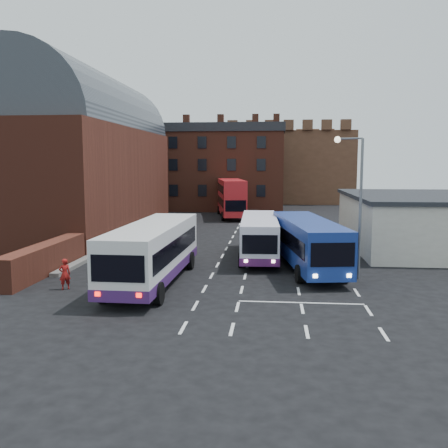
# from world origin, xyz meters

# --- Properties ---
(ground) EXTENTS (180.00, 180.00, 0.00)m
(ground) POSITION_xyz_m (0.00, 0.00, 0.00)
(ground) COLOR black
(railway_station) EXTENTS (12.00, 28.00, 16.00)m
(railway_station) POSITION_xyz_m (-15.50, 21.00, 7.64)
(railway_station) COLOR #602B1E
(railway_station) RESTS_ON ground
(forecourt_wall) EXTENTS (1.20, 10.00, 1.80)m
(forecourt_wall) POSITION_xyz_m (-10.20, 2.00, 0.90)
(forecourt_wall) COLOR #602B1E
(forecourt_wall) RESTS_ON ground
(cream_building) EXTENTS (10.40, 16.40, 4.25)m
(cream_building) POSITION_xyz_m (15.00, 14.00, 2.16)
(cream_building) COLOR beige
(cream_building) RESTS_ON ground
(brick_terrace) EXTENTS (22.00, 10.00, 11.00)m
(brick_terrace) POSITION_xyz_m (-6.00, 46.00, 5.50)
(brick_terrace) COLOR brown
(brick_terrace) RESTS_ON ground
(castle_keep) EXTENTS (22.00, 22.00, 12.00)m
(castle_keep) POSITION_xyz_m (6.00, 66.00, 6.00)
(castle_keep) COLOR brown
(castle_keep) RESTS_ON ground
(bus_white_outbound) EXTENTS (3.26, 12.22, 3.32)m
(bus_white_outbound) POSITION_xyz_m (-3.02, 0.31, 1.96)
(bus_white_outbound) COLOR silver
(bus_white_outbound) RESTS_ON ground
(bus_white_inbound) EXTENTS (2.95, 10.72, 2.90)m
(bus_white_inbound) POSITION_xyz_m (2.67, 8.31, 1.71)
(bus_white_inbound) COLOR white
(bus_white_inbound) RESTS_ON ground
(bus_blue) EXTENTS (4.36, 11.80, 3.15)m
(bus_blue) POSITION_xyz_m (5.82, 4.83, 1.86)
(bus_blue) COLOR navy
(bus_blue) RESTS_ON ground
(bus_red_double) EXTENTS (4.59, 12.03, 4.70)m
(bus_red_double) POSITION_xyz_m (-1.53, 35.03, 2.50)
(bus_red_double) COLOR red
(bus_red_double) RESTS_ON ground
(street_lamp) EXTENTS (1.60, 0.72, 8.22)m
(street_lamp) POSITION_xyz_m (8.33, 2.49, 4.96)
(street_lamp) COLOR slate
(street_lamp) RESTS_ON ground
(pedestrian_red) EXTENTS (0.73, 0.68, 1.67)m
(pedestrian_red) POSITION_xyz_m (-7.38, -1.62, 0.83)
(pedestrian_red) COLOR maroon
(pedestrian_red) RESTS_ON ground
(pedestrian_beige) EXTENTS (0.74, 0.61, 1.38)m
(pedestrian_beige) POSITION_xyz_m (-4.48, -2.80, 0.69)
(pedestrian_beige) COLOR #B3A88F
(pedestrian_beige) RESTS_ON ground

